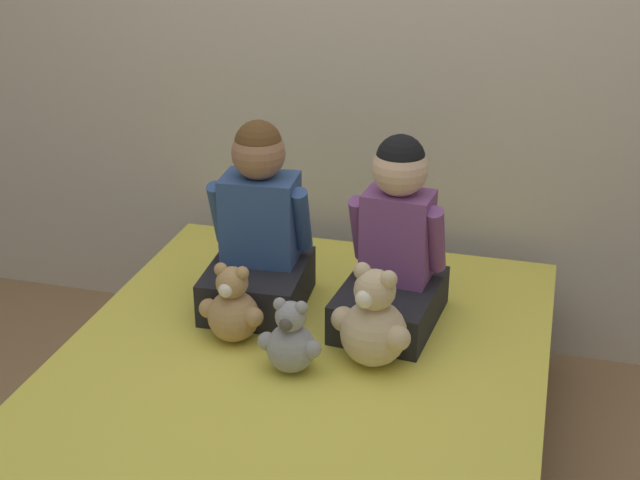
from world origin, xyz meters
TOP-DOWN VIEW (x-y plane):
  - wall_behind_bed at (0.00, 1.11)m, footprint 8.00×0.06m
  - bed at (0.00, 0.00)m, footprint 1.42×1.96m
  - child_on_left at (-0.22, 0.44)m, footprint 0.33×0.38m
  - child_on_right at (0.21, 0.44)m, footprint 0.32×0.42m
  - teddy_bear_held_by_left_child at (-0.22, 0.19)m, footprint 0.21×0.16m
  - teddy_bear_held_by_right_child at (0.21, 0.17)m, footprint 0.24×0.19m
  - teddy_bear_between_children at (-0.01, 0.07)m, footprint 0.19×0.14m

SIDE VIEW (x-z plane):
  - bed at x=0.00m, z-range 0.00..0.43m
  - teddy_bear_between_children at x=-0.01m, z-range 0.41..0.63m
  - teddy_bear_held_by_left_child at x=-0.22m, z-range 0.41..0.66m
  - teddy_bear_held_by_right_child at x=0.21m, z-range 0.40..0.71m
  - child_on_right at x=0.21m, z-range 0.37..0.96m
  - child_on_left at x=-0.22m, z-range 0.37..0.97m
  - wall_behind_bed at x=0.00m, z-range 0.00..2.50m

